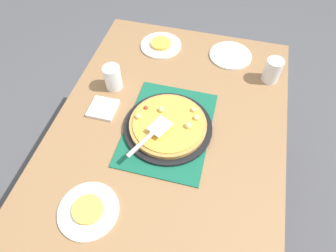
% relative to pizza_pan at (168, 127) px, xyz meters
% --- Properties ---
extents(ground_plane, '(8.00, 8.00, 0.00)m').
position_rel_pizza_pan_xyz_m(ground_plane, '(0.00, 0.00, -0.76)').
color(ground_plane, '#4C4C51').
extents(dining_table, '(1.40, 1.00, 0.75)m').
position_rel_pizza_pan_xyz_m(dining_table, '(0.00, 0.00, -0.12)').
color(dining_table, olive).
rests_on(dining_table, ground_plane).
extents(placemat, '(0.48, 0.36, 0.01)m').
position_rel_pizza_pan_xyz_m(placemat, '(0.00, 0.00, -0.01)').
color(placemat, '#145B42').
rests_on(placemat, dining_table).
extents(pizza_pan, '(0.38, 0.38, 0.01)m').
position_rel_pizza_pan_xyz_m(pizza_pan, '(0.00, 0.00, 0.00)').
color(pizza_pan, black).
rests_on(pizza_pan, placemat).
extents(pizza, '(0.33, 0.33, 0.05)m').
position_rel_pizza_pan_xyz_m(pizza, '(0.00, -0.00, 0.02)').
color(pizza, '#B78442').
rests_on(pizza, pizza_pan).
extents(plate_near_left, '(0.22, 0.22, 0.01)m').
position_rel_pizza_pan_xyz_m(plate_near_left, '(0.53, 0.17, -0.01)').
color(plate_near_left, white).
rests_on(plate_near_left, dining_table).
extents(plate_far_right, '(0.22, 0.22, 0.01)m').
position_rel_pizza_pan_xyz_m(plate_far_right, '(-0.42, 0.19, -0.01)').
color(plate_far_right, white).
rests_on(plate_far_right, dining_table).
extents(plate_side, '(0.22, 0.22, 0.01)m').
position_rel_pizza_pan_xyz_m(plate_side, '(0.54, -0.20, -0.01)').
color(plate_side, white).
rests_on(plate_side, dining_table).
extents(served_slice_left, '(0.11, 0.11, 0.02)m').
position_rel_pizza_pan_xyz_m(served_slice_left, '(0.53, 0.17, 0.01)').
color(served_slice_left, gold).
rests_on(served_slice_left, plate_near_left).
extents(served_slice_right, '(0.11, 0.11, 0.02)m').
position_rel_pizza_pan_xyz_m(served_slice_right, '(-0.42, 0.19, 0.01)').
color(served_slice_right, '#EAB747').
rests_on(served_slice_right, plate_far_right).
extents(cup_near, '(0.08, 0.08, 0.12)m').
position_rel_pizza_pan_xyz_m(cup_near, '(0.41, -0.41, 0.05)').
color(cup_near, white).
rests_on(cup_near, dining_table).
extents(cup_far, '(0.08, 0.08, 0.12)m').
position_rel_pizza_pan_xyz_m(cup_far, '(0.18, 0.31, 0.05)').
color(cup_far, white).
rests_on(cup_far, dining_table).
extents(pizza_server, '(0.23, 0.14, 0.01)m').
position_rel_pizza_pan_xyz_m(pizza_server, '(-0.09, 0.04, 0.06)').
color(pizza_server, silver).
rests_on(pizza_server, pizza).
extents(napkin_stack, '(0.12, 0.12, 0.02)m').
position_rel_pizza_pan_xyz_m(napkin_stack, '(0.03, 0.31, -0.01)').
color(napkin_stack, white).
rests_on(napkin_stack, dining_table).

